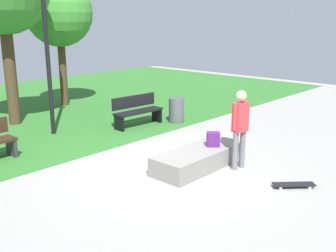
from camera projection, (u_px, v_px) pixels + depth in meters
ground_plane at (166, 167)px, 8.60m from camera, size 28.00×28.00×0.00m
grass_lawn at (0, 112)px, 13.78m from camera, size 26.60×12.15×0.01m
concrete_ledge at (199, 158)px, 8.56m from camera, size 2.30×0.86×0.40m
backpack_on_ledge at (213, 139)px, 8.68m from camera, size 0.34×0.34×0.32m
skater_performing_trick at (240, 124)px, 8.27m from camera, size 0.43×0.25×1.70m
skateboard_by_ledge at (294, 184)px, 7.52m from camera, size 0.71×0.70×0.08m
park_bench_far_left at (137, 110)px, 11.87m from camera, size 1.63×0.57×0.91m
tree_tall_oak at (59, 13)px, 14.04m from camera, size 2.40×2.40×4.56m
lamp_post at (45, 26)px, 10.37m from camera, size 0.28×0.28×4.97m
trash_bin at (176, 110)px, 12.30m from camera, size 0.47×0.47×0.77m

